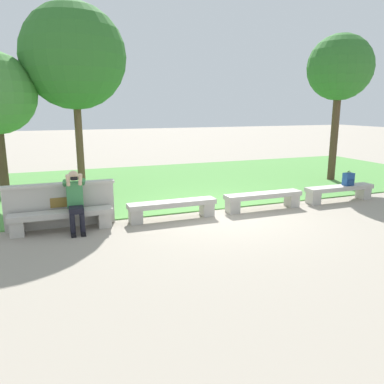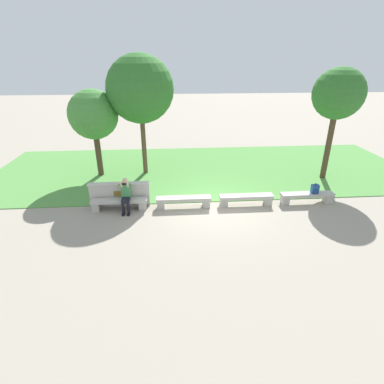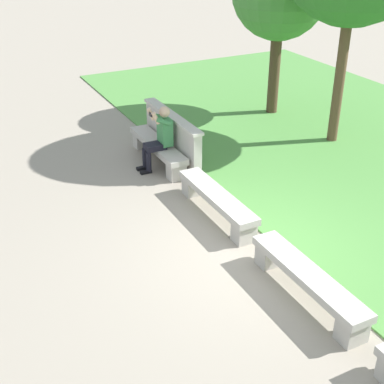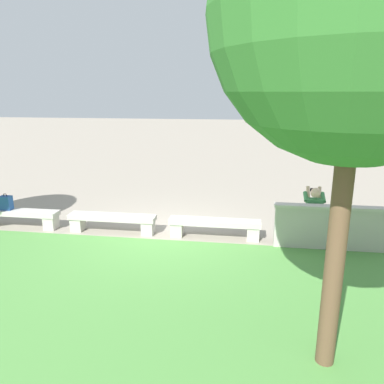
{
  "view_description": "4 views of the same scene",
  "coord_description": "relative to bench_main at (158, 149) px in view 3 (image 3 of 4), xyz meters",
  "views": [
    {
      "loc": [
        -3.93,
        -8.34,
        2.65
      ],
      "look_at": [
        -1.01,
        -0.66,
        0.8
      ],
      "focal_mm": 35.0,
      "sensor_mm": 36.0,
      "label": 1
    },
    {
      "loc": [
        -1.76,
        -10.7,
        5.54
      ],
      "look_at": [
        -0.99,
        -0.79,
        1.02
      ],
      "focal_mm": 28.0,
      "sensor_mm": 36.0,
      "label": 2
    },
    {
      "loc": [
        5.77,
        -4.07,
        4.81
      ],
      "look_at": [
        -0.93,
        -0.65,
        0.79
      ],
      "focal_mm": 50.0,
      "sensor_mm": 36.0,
      "label": 3
    },
    {
      "loc": [
        -1.95,
        8.35,
        3.37
      ],
      "look_at": [
        -0.64,
        -0.54,
        0.96
      ],
      "focal_mm": 35.0,
      "sensor_mm": 36.0,
      "label": 4
    }
  ],
  "objects": [
    {
      "name": "bench_near",
      "position": [
        2.53,
        0.0,
        0.0
      ],
      "size": [
        2.17,
        0.4,
        0.45
      ],
      "color": "#B7B2A8",
      "rests_on": "ground"
    },
    {
      "name": "bench_main",
      "position": [
        0.0,
        0.0,
        0.0
      ],
      "size": [
        2.17,
        0.4,
        0.45
      ],
      "color": "#B7B2A8",
      "rests_on": "ground"
    },
    {
      "name": "ground_plane",
      "position": [
        3.8,
        0.0,
        -0.31
      ],
      "size": [
        80.0,
        80.0,
        0.0
      ],
      "primitive_type": "plane",
      "color": "gray"
    },
    {
      "name": "bench_mid",
      "position": [
        5.07,
        0.0,
        0.0
      ],
      "size": [
        2.17,
        0.4,
        0.45
      ],
      "color": "#B7B2A8",
      "rests_on": "ground"
    },
    {
      "name": "backrest_wall_with_plaque",
      "position": [
        0.0,
        0.34,
        0.21
      ],
      "size": [
        2.41,
        0.24,
        1.01
      ],
      "color": "#B7B2A8",
      "rests_on": "ground"
    },
    {
      "name": "person_photographer",
      "position": [
        0.3,
        -0.08,
        0.43
      ],
      "size": [
        0.47,
        0.72,
        1.32
      ],
      "color": "black",
      "rests_on": "ground"
    }
  ]
}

